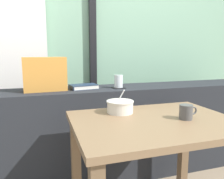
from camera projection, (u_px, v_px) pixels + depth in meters
name	position (u px, v px, depth m)	size (l,w,h in m)	color
outdoor_backdrop	(96.00, 24.00, 2.40)	(4.80, 0.08, 2.80)	#84B293
curtain_left_panel	(16.00, 36.00, 2.09)	(0.56, 0.06, 2.50)	white
window_divider_post	(93.00, 33.00, 2.33)	(0.07, 0.05, 2.60)	black
dark_console_ledge	(114.00, 132.00, 1.97)	(2.80, 0.39, 0.80)	#23262B
breakfast_table	(155.00, 140.00, 1.30)	(0.94, 0.70, 0.71)	brown
coaster_square	(118.00, 88.00, 1.87)	(0.10, 0.10, 0.01)	black
juice_glass	(119.00, 82.00, 1.86)	(0.07, 0.07, 0.10)	white
closed_book	(84.00, 87.00, 1.83)	(0.24, 0.18, 0.03)	#1E2D47
throw_pillow	(45.00, 74.00, 1.72)	(0.32, 0.14, 0.26)	#D18938
soup_bowl	(120.00, 107.00, 1.43)	(0.17, 0.17, 0.15)	silver
ceramic_mug	(186.00, 112.00, 1.29)	(0.11, 0.08, 0.08)	#4C4C4C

